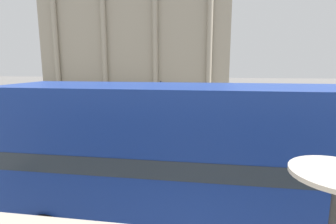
% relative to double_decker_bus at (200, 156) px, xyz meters
% --- Properties ---
extents(double_decker_bus, '(10.31, 2.70, 4.16)m').
position_rel_double_decker_bus_xyz_m(double_decker_bus, '(0.00, 0.00, 0.00)').
color(double_decker_bus, black).
rests_on(double_decker_bus, ground_plane).
extents(plaza_building_left, '(34.39, 13.53, 24.02)m').
position_rel_double_decker_bus_xyz_m(plaza_building_left, '(-13.29, 44.35, 9.69)').
color(plaza_building_left, '#A39984').
rests_on(plaza_building_left, ground_plane).
extents(traffic_light_near, '(0.42, 0.24, 3.25)m').
position_rel_double_decker_bus_xyz_m(traffic_light_near, '(1.09, 7.10, -0.18)').
color(traffic_light_near, black).
rests_on(traffic_light_near, ground_plane).
extents(traffic_light_mid, '(0.42, 0.24, 3.45)m').
position_rel_double_decker_bus_xyz_m(traffic_light_mid, '(-3.46, 13.81, -0.06)').
color(traffic_light_mid, black).
rests_on(traffic_light_mid, ground_plane).
extents(pedestrian_yellow, '(0.32, 0.32, 1.68)m').
position_rel_double_decker_bus_xyz_m(pedestrian_yellow, '(-9.13, 22.12, -1.36)').
color(pedestrian_yellow, '#282B33').
rests_on(pedestrian_yellow, ground_plane).
extents(pedestrian_blue, '(0.32, 0.32, 1.62)m').
position_rel_double_decker_bus_xyz_m(pedestrian_blue, '(6.96, 13.75, -1.39)').
color(pedestrian_blue, '#282B33').
rests_on(pedestrian_blue, ground_plane).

